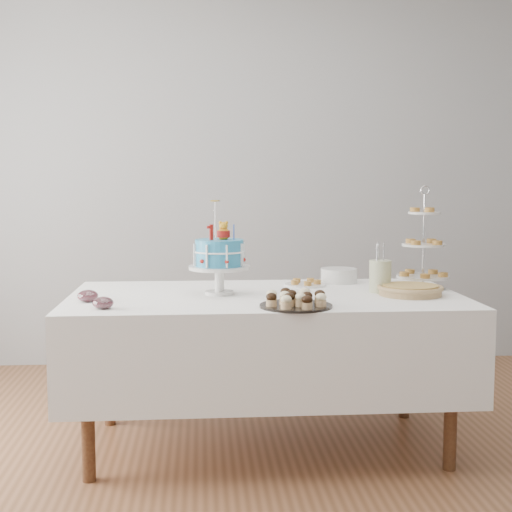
{
  "coord_description": "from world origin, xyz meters",
  "views": [
    {
      "loc": [
        -0.32,
        -3.16,
        1.33
      ],
      "look_at": [
        -0.05,
        0.3,
        0.96
      ],
      "focal_mm": 50.0,
      "sensor_mm": 36.0,
      "label": 1
    }
  ],
  "objects": [
    {
      "name": "floor",
      "position": [
        0.0,
        0.0,
        0.0
      ],
      "size": [
        5.0,
        5.0,
        0.0
      ],
      "primitive_type": "plane",
      "color": "brown",
      "rests_on": "ground"
    },
    {
      "name": "plate_stack",
      "position": [
        0.44,
        0.68,
        0.81
      ],
      "size": [
        0.2,
        0.2,
        0.08
      ],
      "color": "silver",
      "rests_on": "table"
    },
    {
      "name": "pie",
      "position": [
        0.7,
        0.22,
        0.8
      ],
      "size": [
        0.32,
        0.32,
        0.05
      ],
      "color": "tan",
      "rests_on": "table"
    },
    {
      "name": "jam_bowl_b",
      "position": [
        -0.84,
        0.14,
        0.8
      ],
      "size": [
        0.1,
        0.1,
        0.06
      ],
      "color": "silver",
      "rests_on": "table"
    },
    {
      "name": "cupcake_tray",
      "position": [
        0.1,
        -0.07,
        0.81
      ],
      "size": [
        0.32,
        0.32,
        0.07
      ],
      "color": "black",
      "rests_on": "table"
    },
    {
      "name": "utensil_pitcher",
      "position": [
        0.58,
        0.32,
        0.86
      ],
      "size": [
        0.11,
        0.11,
        0.25
      ],
      "rotation": [
        0.0,
        0.0,
        0.35
      ],
      "color": "white",
      "rests_on": "table"
    },
    {
      "name": "birthday_cake",
      "position": [
        -0.23,
        0.31,
        0.9
      ],
      "size": [
        0.3,
        0.3,
        0.46
      ],
      "rotation": [
        0.0,
        0.0,
        0.26
      ],
      "color": "silver",
      "rests_on": "table"
    },
    {
      "name": "jam_bowl_a",
      "position": [
        -0.74,
        -0.05,
        0.8
      ],
      "size": [
        0.09,
        0.09,
        0.05
      ],
      "color": "silver",
      "rests_on": "table"
    },
    {
      "name": "tiered_stand",
      "position": [
        0.84,
        0.45,
        0.99
      ],
      "size": [
        0.27,
        0.27,
        0.53
      ],
      "color": "silver",
      "rests_on": "table"
    },
    {
      "name": "pastry_plate",
      "position": [
        0.24,
        0.57,
        0.78
      ],
      "size": [
        0.22,
        0.22,
        0.03
      ],
      "color": "silver",
      "rests_on": "table"
    },
    {
      "name": "walls",
      "position": [
        0.0,
        0.0,
        1.35
      ],
      "size": [
        5.04,
        4.04,
        2.7
      ],
      "color": "#949698",
      "rests_on": "floor"
    },
    {
      "name": "table",
      "position": [
        0.0,
        0.3,
        0.54
      ],
      "size": [
        1.92,
        1.02,
        0.77
      ],
      "color": "white",
      "rests_on": "floor"
    }
  ]
}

